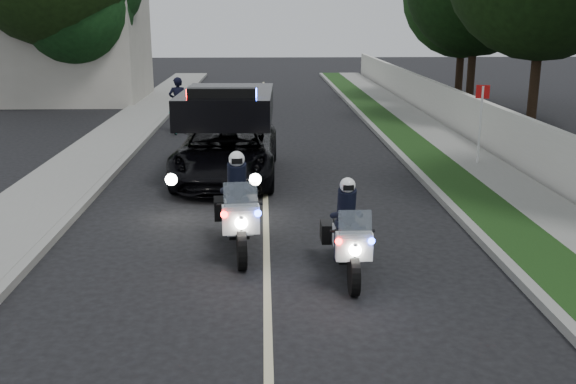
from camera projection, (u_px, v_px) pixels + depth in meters
ground at (268, 365)px, 8.12m from camera, size 120.00×120.00×0.00m
curb_right at (415, 171)px, 17.89m from camera, size 0.20×60.00×0.15m
grass_verge at (441, 170)px, 17.92m from camera, size 1.20×60.00×0.16m
sidewalk_right at (487, 170)px, 17.96m from camera, size 1.40×60.00×0.16m
property_wall at (526, 145)px, 17.82m from camera, size 0.22×60.00×1.50m
curb_left at (112, 173)px, 17.59m from camera, size 0.20×60.00×0.15m
sidewalk_left at (71, 173)px, 17.55m from camera, size 2.00×60.00×0.16m
building_far at (58, 29)px, 31.91m from camera, size 8.00×6.00×7.00m
lane_marking at (265, 174)px, 17.76m from camera, size 0.12×50.00×0.01m
police_moto_left at (239, 250)px, 12.06m from camera, size 0.95×2.22×1.84m
police_moto_right at (347, 274)px, 10.95m from camera, size 0.68×1.93×1.64m
police_suv at (228, 178)px, 17.37m from camera, size 2.71×5.56×2.66m
bicycle at (179, 132)px, 24.08m from camera, size 0.70×1.59×0.81m
cyclist at (179, 132)px, 24.08m from camera, size 0.71×0.52×1.82m
sign_post at (477, 168)px, 18.55m from camera, size 0.46×0.46×2.40m
tree_right_c at (530, 129)px, 24.72m from camera, size 8.37×8.37×11.74m
tree_right_d at (457, 101)px, 32.66m from camera, size 6.87×6.87×9.82m
tree_right_e at (469, 106)px, 30.98m from camera, size 7.77×7.77×10.69m
tree_left_near at (84, 106)px, 30.85m from camera, size 5.46×5.46×8.63m
tree_left_far at (62, 107)px, 30.54m from camera, size 8.55×8.55×12.70m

